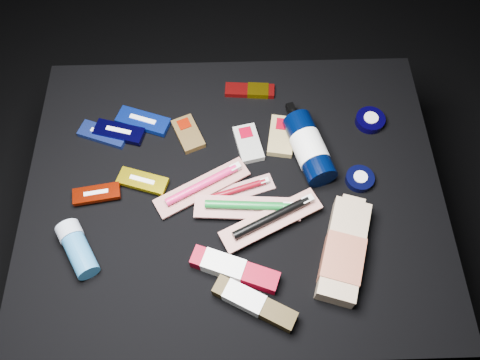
{
  "coord_description": "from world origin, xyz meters",
  "views": [
    {
      "loc": [
        0.0,
        -0.5,
        1.38
      ],
      "look_at": [
        0.01,
        0.01,
        0.42
      ],
      "focal_mm": 35.0,
      "sensor_mm": 36.0,
      "label": 1
    }
  ],
  "objects_px": {
    "toothpaste_carton_red": "(231,268)",
    "bodywash_bottle": "(343,252)",
    "deodorant_stick": "(77,248)",
    "lotion_bottle": "(309,148)"
  },
  "relations": [
    {
      "from": "deodorant_stick",
      "to": "bodywash_bottle",
      "type": "bearing_deg",
      "value": -32.35
    },
    {
      "from": "bodywash_bottle",
      "to": "deodorant_stick",
      "type": "bearing_deg",
      "value": -165.13
    },
    {
      "from": "toothpaste_carton_red",
      "to": "bodywash_bottle",
      "type": "bearing_deg",
      "value": 26.98
    },
    {
      "from": "lotion_bottle",
      "to": "deodorant_stick",
      "type": "height_order",
      "value": "lotion_bottle"
    },
    {
      "from": "bodywash_bottle",
      "to": "deodorant_stick",
      "type": "relative_size",
      "value": 1.84
    },
    {
      "from": "deodorant_stick",
      "to": "toothpaste_carton_red",
      "type": "height_order",
      "value": "deodorant_stick"
    },
    {
      "from": "lotion_bottle",
      "to": "bodywash_bottle",
      "type": "height_order",
      "value": "lotion_bottle"
    },
    {
      "from": "lotion_bottle",
      "to": "deodorant_stick",
      "type": "bearing_deg",
      "value": -171.47
    },
    {
      "from": "lotion_bottle",
      "to": "deodorant_stick",
      "type": "distance_m",
      "value": 0.57
    },
    {
      "from": "deodorant_stick",
      "to": "toothpaste_carton_red",
      "type": "xyz_separation_m",
      "value": [
        0.33,
        -0.05,
        -0.01
      ]
    }
  ]
}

